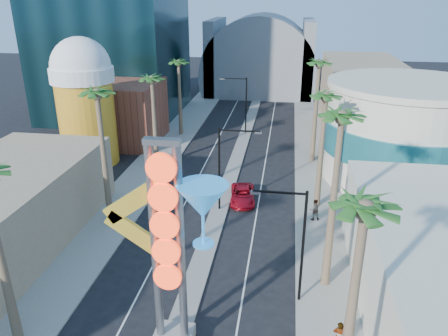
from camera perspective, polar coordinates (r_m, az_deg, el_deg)
sidewalk_west at (r=56.34m, az=-7.78°, el=2.29°), size 5.00×100.00×0.15m
sidewalk_east at (r=54.36m, az=11.87°, el=1.27°), size 5.00×100.00×0.15m
median at (r=57.35m, az=2.22°, el=2.84°), size 1.60×84.00×0.15m
brick_filler_west at (r=59.97m, az=-13.22°, el=7.06°), size 10.00×10.00×8.00m
filler_east at (r=66.15m, az=17.38°, el=8.91°), size 10.00×20.00×10.00m
beer_mug at (r=52.37m, az=-17.74°, el=8.79°), size 7.00×7.00×14.50m
turquoise_building at (r=49.39m, az=22.50°, el=4.26°), size 16.60×16.60×10.60m
canopy at (r=89.24m, az=4.75°, el=12.57°), size 22.00×16.00×22.00m
neon_sign at (r=22.67m, az=-5.45°, el=-8.97°), size 6.53×2.60×12.55m
streetlight_0 at (r=38.86m, az=0.17°, el=0.84°), size 3.79×0.25×8.00m
streetlight_1 at (r=61.80m, az=2.40°, el=8.90°), size 3.79×0.25×8.00m
streetlight_2 at (r=27.73m, az=9.37°, el=-8.87°), size 3.45×0.25×8.00m
palm_1 at (r=36.03m, az=-16.15°, el=8.17°), size 2.40×2.40×12.70m
palm_2 at (r=49.08m, az=-9.38°, el=10.66°), size 2.40×2.40×11.20m
palm_3 at (r=60.44m, az=-5.94°, el=12.95°), size 2.40×2.40×11.20m
palm_4 at (r=18.30m, az=17.73°, el=-7.03°), size 2.40×2.40×12.20m
palm_5 at (r=27.15m, az=15.00°, el=4.87°), size 2.40×2.40×13.20m
palm_6 at (r=39.04m, az=13.12°, el=8.14°), size 2.40×2.40×11.70m
palm_7 at (r=50.60m, az=12.30°, el=12.35°), size 2.40×2.40×12.70m
red_pickup at (r=42.30m, az=2.44°, el=-3.53°), size 2.81×5.17×1.38m
pedestrian_b at (r=39.36m, az=11.73°, el=-5.35°), size 1.07×0.90×1.96m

